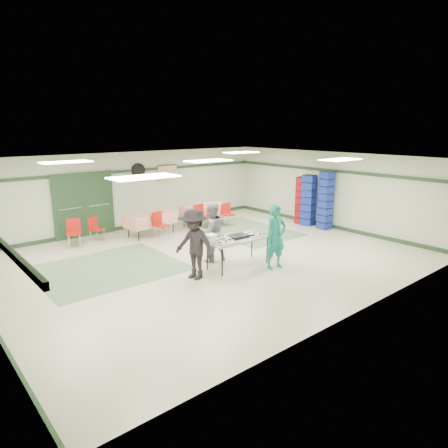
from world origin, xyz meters
TOP-DOWN VIEW (x-y plane):
  - floor at (0.00, 0.00)m, footprint 11.00×11.00m
  - ceiling at (0.00, 0.00)m, footprint 11.00×11.00m
  - wall_back at (0.00, 4.50)m, footprint 11.00×0.00m
  - wall_front at (0.00, -4.50)m, footprint 11.00×0.00m
  - wall_right at (5.50, 0.00)m, footprint 0.00×9.00m
  - trim_back at (0.00, 4.47)m, footprint 11.00×0.06m
  - baseboard_back at (0.00, 4.47)m, footprint 11.00×0.06m
  - trim_right at (5.47, 0.00)m, footprint 0.06×9.00m
  - baseboard_right at (5.47, 0.00)m, footprint 0.06×9.00m
  - green_patch_a at (-2.50, 1.00)m, footprint 3.50×3.00m
  - green_patch_b at (2.80, 1.50)m, footprint 2.50×3.50m
  - double_door_left at (-2.20, 4.44)m, footprint 0.90×0.06m
  - double_door_right at (-1.25, 4.44)m, footprint 0.90×0.06m
  - door_frame at (-1.73, 4.42)m, footprint 2.00×0.03m
  - wall_fan at (0.30, 4.44)m, footprint 0.50×0.10m
  - scroll_banner at (1.50, 4.44)m, footprint 0.80×0.02m
  - serving_table at (0.17, -1.01)m, footprint 1.81×0.74m
  - sheet_tray_right at (0.71, -1.07)m, footprint 0.57×0.43m
  - sheet_tray_mid at (0.05, -0.84)m, footprint 0.58×0.44m
  - sheet_tray_left at (-0.36, -1.10)m, footprint 0.61×0.46m
  - baking_pan at (0.19, -0.99)m, footprint 0.51×0.32m
  - foam_box_stack at (-0.67, -0.93)m, footprint 0.25×0.23m
  - volunteer_teal at (0.82, -1.71)m, footprint 0.66×0.50m
  - volunteer_grey at (-0.09, -0.23)m, footprint 0.89×0.74m
  - volunteer_dark at (-1.21, -0.99)m, footprint 0.86×1.21m
  - dining_table_a at (2.19, 3.14)m, footprint 1.66×0.74m
  - dining_table_b at (-0.01, 3.14)m, footprint 1.77×0.95m
  - chair_a at (2.19, 2.56)m, footprint 0.38×0.38m
  - chair_b at (1.62, 2.58)m, footprint 0.44×0.44m
  - chair_c at (2.85, 2.56)m, footprint 0.42×0.42m
  - chair_d at (-0.03, 2.57)m, footprint 0.50×0.50m
  - chair_loose_a at (-1.75, 3.61)m, footprint 0.48×0.48m
  - chair_loose_b at (-2.49, 3.41)m, footprint 0.53×0.53m
  - crate_stack_blue_a at (5.15, 0.68)m, footprint 0.48×0.48m
  - crate_stack_red at (5.15, 0.97)m, footprint 0.41×0.41m
  - crate_stack_blue_b at (5.15, -0.08)m, footprint 0.44×0.44m

SIDE VIEW (x-z plane):
  - floor at x=0.00m, z-range 0.00..0.00m
  - green_patch_a at x=-2.50m, z-range 0.00..0.01m
  - green_patch_b at x=2.80m, z-range 0.00..0.01m
  - baseboard_back at x=0.00m, z-range 0.00..0.12m
  - baseboard_right at x=5.47m, z-range 0.00..0.12m
  - chair_a at x=2.19m, z-range 0.09..0.87m
  - chair_loose_a at x=-1.75m, z-range 0.09..0.87m
  - chair_c at x=2.85m, z-range 0.09..0.91m
  - chair_loose_b at x=-2.49m, z-range 0.10..0.97m
  - chair_d at x=-0.03m, z-range 0.10..0.99m
  - chair_b at x=1.62m, z-range 0.11..1.03m
  - dining_table_a at x=2.19m, z-range 0.19..0.95m
  - dining_table_b at x=-0.01m, z-range 0.19..0.95m
  - serving_table at x=0.17m, z-range 0.34..1.10m
  - sheet_tray_right at x=0.71m, z-range 0.76..0.78m
  - sheet_tray_mid at x=0.05m, z-range 0.76..0.78m
  - sheet_tray_left at x=-0.36m, z-range 0.76..0.78m
  - baking_pan at x=0.19m, z-range 0.76..0.84m
  - volunteer_grey at x=-0.09m, z-range 0.00..1.64m
  - volunteer_teal at x=0.82m, z-range 0.00..1.65m
  - volunteer_dark at x=-1.21m, z-range 0.00..1.71m
  - foam_box_stack at x=-0.67m, z-range 0.76..0.99m
  - crate_stack_red at x=5.15m, z-range 0.00..1.76m
  - crate_stack_blue_a at x=5.15m, z-range 0.00..1.86m
  - crate_stack_blue_b at x=5.15m, z-range 0.00..2.06m
  - double_door_left at x=-2.20m, z-range 0.00..2.10m
  - double_door_right at x=-1.25m, z-range 0.00..2.10m
  - door_frame at x=-1.73m, z-range -0.02..2.12m
  - wall_back at x=0.00m, z-range -4.15..6.85m
  - wall_front at x=0.00m, z-range -4.15..6.85m
  - wall_right at x=5.50m, z-range -3.15..5.85m
  - scroll_banner at x=1.50m, z-range 1.55..2.15m
  - trim_back at x=0.00m, z-range 2.00..2.10m
  - trim_right at x=5.47m, z-range 2.00..2.10m
  - wall_fan at x=0.30m, z-range 1.80..2.30m
  - ceiling at x=0.00m, z-range 2.70..2.70m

